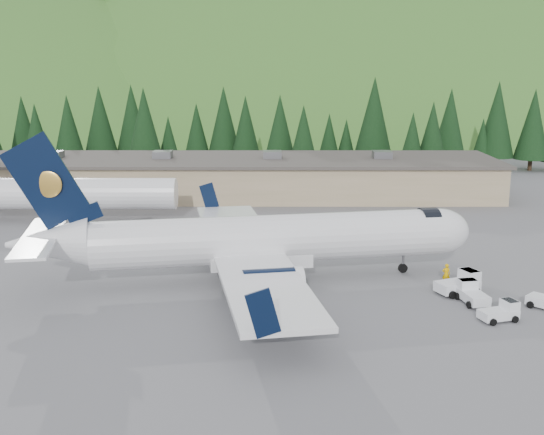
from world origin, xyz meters
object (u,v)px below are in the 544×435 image
Objects in this scene: terminal_building at (236,176)px; ramp_worker at (446,274)px; baggage_tug_d at (461,283)px; baggage_tug_a at (501,312)px; second_airliner at (55,193)px; baggage_tug_c at (471,293)px; airliner at (259,241)px.

terminal_building is 39.78× the size of ramp_worker.
baggage_tug_a is at bearing -100.69° from baggage_tug_d.
second_airliner reaches higher than terminal_building.
baggage_tug_a is 51.83m from terminal_building.
ramp_worker is (-0.88, 4.20, 0.19)m from baggage_tug_c.
baggage_tug_d is at bearing -64.31° from terminal_building.
second_airliner is 45.65m from ramp_worker.
terminal_building is 43.81m from ramp_worker.
airliner is 12.07× the size of baggage_tug_c.
second_airliner is 15.41× the size of ramp_worker.
ramp_worker is at bearing -30.75° from second_airliner.
second_airliner is 48.67m from baggage_tug_c.
baggage_tug_c is 2.15m from baggage_tug_d.
second_airliner is (-23.82, 22.20, -0.07)m from airliner.
baggage_tug_c is 1.78× the size of ramp_worker.
baggage_tug_d is 2.11× the size of ramp_worker.
airliner reaches higher than ramp_worker.
baggage_tug_a is at bearing 108.11° from ramp_worker.
baggage_tug_a is at bearing -37.24° from second_airliner.
ramp_worker is (15.36, -1.11, -2.50)m from airliner.
baggage_tug_c is 4.30m from ramp_worker.
airliner reaches higher than baggage_tug_c.
ramp_worker is at bearing 1.05° from baggage_tug_c.
baggage_tug_d is (-1.30, 5.88, 0.16)m from baggage_tug_a.
terminal_building is at bearing 85.73° from airliner.
airliner reaches higher than baggage_tug_a.
second_airliner is 8.67× the size of baggage_tug_c.
baggage_tug_a is (17.30, -9.06, -2.75)m from airliner.
second_airliner reaches higher than baggage_tug_a.
baggage_tug_c is at bearing -28.21° from airliner.
baggage_tug_c is at bearing -34.47° from second_airliner.
airliner reaches higher than baggage_tug_d.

